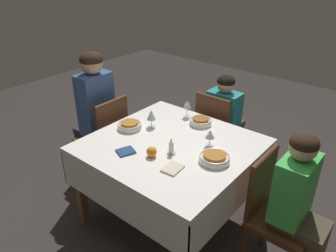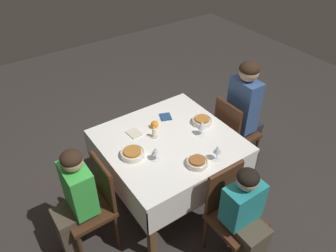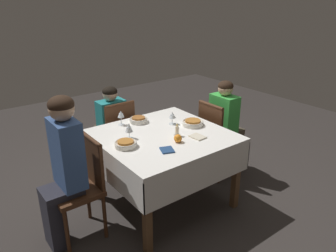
{
  "view_description": "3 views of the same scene",
  "coord_description": "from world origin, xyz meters",
  "px_view_note": "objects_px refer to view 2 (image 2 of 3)",
  "views": [
    {
      "loc": [
        1.61,
        1.3,
        1.95
      ],
      "look_at": [
        -0.05,
        -0.07,
        0.83
      ],
      "focal_mm": 35.0,
      "sensor_mm": 36.0,
      "label": 1
    },
    {
      "loc": [
        -1.85,
        1.28,
        2.62
      ],
      "look_at": [
        -0.02,
        0.02,
        0.91
      ],
      "focal_mm": 35.0,
      "sensor_mm": 36.0,
      "label": 2
    },
    {
      "loc": [
        2.24,
        -1.63,
        1.94
      ],
      "look_at": [
        0.08,
        0.01,
        0.84
      ],
      "focal_mm": 35.0,
      "sensor_mm": 36.0,
      "label": 3
    }
  ],
  "objects_px": {
    "person_child_green": "(74,202)",
    "wine_glass_west": "(218,150)",
    "dining_table": "(169,148)",
    "napkin_spare_side": "(134,133)",
    "bowl_north": "(133,153)",
    "napkin_red_folded": "(166,117)",
    "chair_south": "(233,131)",
    "candle_centerpiece": "(154,133)",
    "orange_fruit": "(155,124)",
    "chair_north": "(94,202)",
    "bowl_south": "(202,120)",
    "chair_west": "(231,211)",
    "person_child_teal": "(246,219)",
    "bowl_west": "(197,162)",
    "wine_glass_south": "(202,126)",
    "person_adult_denim": "(246,110)",
    "wine_glass_north": "(156,151)"
  },
  "relations": [
    {
      "from": "orange_fruit",
      "to": "wine_glass_north",
      "type": "bearing_deg",
      "value": 148.66
    },
    {
      "from": "chair_north",
      "to": "chair_south",
      "type": "bearing_deg",
      "value": 91.31
    },
    {
      "from": "wine_glass_north",
      "to": "wine_glass_west",
      "type": "relative_size",
      "value": 0.87
    },
    {
      "from": "orange_fruit",
      "to": "wine_glass_west",
      "type": "bearing_deg",
      "value": -163.94
    },
    {
      "from": "person_adult_denim",
      "to": "wine_glass_north",
      "type": "relative_size",
      "value": 9.88
    },
    {
      "from": "wine_glass_south",
      "to": "candle_centerpiece",
      "type": "xyz_separation_m",
      "value": [
        0.21,
        0.38,
        -0.06
      ]
    },
    {
      "from": "bowl_south",
      "to": "wine_glass_north",
      "type": "xyz_separation_m",
      "value": [
        -0.18,
        0.64,
        0.06
      ]
    },
    {
      "from": "chair_south",
      "to": "wine_glass_west",
      "type": "xyz_separation_m",
      "value": [
        -0.4,
        0.61,
        0.35
      ]
    },
    {
      "from": "chair_west",
      "to": "bowl_west",
      "type": "height_order",
      "value": "chair_west"
    },
    {
      "from": "person_adult_denim",
      "to": "wine_glass_south",
      "type": "height_order",
      "value": "person_adult_denim"
    },
    {
      "from": "wine_glass_south",
      "to": "wine_glass_west",
      "type": "relative_size",
      "value": 1.0
    },
    {
      "from": "person_child_teal",
      "to": "wine_glass_west",
      "type": "xyz_separation_m",
      "value": [
        0.49,
        -0.11,
        0.28
      ]
    },
    {
      "from": "bowl_south",
      "to": "napkin_spare_side",
      "type": "relative_size",
      "value": 1.32
    },
    {
      "from": "bowl_north",
      "to": "candle_centerpiece",
      "type": "bearing_deg",
      "value": -68.74
    },
    {
      "from": "bowl_south",
      "to": "bowl_west",
      "type": "bearing_deg",
      "value": 136.75
    },
    {
      "from": "napkin_red_folded",
      "to": "dining_table",
      "type": "bearing_deg",
      "value": 150.25
    },
    {
      "from": "person_child_green",
      "to": "wine_glass_west",
      "type": "bearing_deg",
      "value": 72.06
    },
    {
      "from": "dining_table",
      "to": "chair_north",
      "type": "distance_m",
      "value": 0.81
    },
    {
      "from": "candle_centerpiece",
      "to": "orange_fruit",
      "type": "xyz_separation_m",
      "value": [
        0.11,
        -0.08,
        -0.0
      ]
    },
    {
      "from": "candle_centerpiece",
      "to": "napkin_spare_side",
      "type": "height_order",
      "value": "candle_centerpiece"
    },
    {
      "from": "dining_table",
      "to": "person_child_teal",
      "type": "distance_m",
      "value": 0.94
    },
    {
      "from": "person_child_teal",
      "to": "bowl_north",
      "type": "distance_m",
      "value": 1.05
    },
    {
      "from": "chair_west",
      "to": "bowl_south",
      "type": "height_order",
      "value": "chair_west"
    },
    {
      "from": "person_adult_denim",
      "to": "napkin_spare_side",
      "type": "height_order",
      "value": "person_adult_denim"
    },
    {
      "from": "person_child_teal",
      "to": "person_adult_denim",
      "type": "bearing_deg",
      "value": 45.98
    },
    {
      "from": "bowl_north",
      "to": "napkin_red_folded",
      "type": "relative_size",
      "value": 1.41
    },
    {
      "from": "person_child_green",
      "to": "bowl_west",
      "type": "bearing_deg",
      "value": 71.47
    },
    {
      "from": "dining_table",
      "to": "chair_south",
      "type": "xyz_separation_m",
      "value": [
        -0.04,
        -0.79,
        -0.14
      ]
    },
    {
      "from": "chair_north",
      "to": "napkin_spare_side",
      "type": "xyz_separation_m",
      "value": [
        0.32,
        -0.58,
        0.25
      ]
    },
    {
      "from": "chair_west",
      "to": "person_child_teal",
      "type": "bearing_deg",
      "value": -90.0
    },
    {
      "from": "chair_south",
      "to": "person_adult_denim",
      "type": "height_order",
      "value": "person_adult_denim"
    },
    {
      "from": "wine_glass_south",
      "to": "bowl_west",
      "type": "height_order",
      "value": "wine_glass_south"
    },
    {
      "from": "bowl_north",
      "to": "wine_glass_west",
      "type": "xyz_separation_m",
      "value": [
        -0.43,
        -0.55,
        0.08
      ]
    },
    {
      "from": "wine_glass_west",
      "to": "candle_centerpiece",
      "type": "distance_m",
      "value": 0.61
    },
    {
      "from": "dining_table",
      "to": "napkin_spare_side",
      "type": "bearing_deg",
      "value": 40.73
    },
    {
      "from": "bowl_north",
      "to": "napkin_spare_side",
      "type": "bearing_deg",
      "value": -32.11
    },
    {
      "from": "chair_west",
      "to": "bowl_north",
      "type": "relative_size",
      "value": 4.2
    },
    {
      "from": "person_adult_denim",
      "to": "napkin_red_folded",
      "type": "bearing_deg",
      "value": 66.53
    },
    {
      "from": "chair_west",
      "to": "bowl_north",
      "type": "distance_m",
      "value": 0.93
    },
    {
      "from": "chair_south",
      "to": "napkin_red_folded",
      "type": "xyz_separation_m",
      "value": [
        0.33,
        0.63,
        0.25
      ]
    },
    {
      "from": "chair_south",
      "to": "napkin_red_folded",
      "type": "height_order",
      "value": "chair_south"
    },
    {
      "from": "chair_north",
      "to": "bowl_north",
      "type": "relative_size",
      "value": 4.2
    },
    {
      "from": "person_adult_denim",
      "to": "napkin_red_folded",
      "type": "xyz_separation_m",
      "value": [
        0.33,
        0.76,
        0.03
      ]
    },
    {
      "from": "person_adult_denim",
      "to": "wine_glass_north",
      "type": "height_order",
      "value": "person_adult_denim"
    },
    {
      "from": "chair_north",
      "to": "person_child_green",
      "type": "relative_size",
      "value": 0.8
    },
    {
      "from": "dining_table",
      "to": "person_child_teal",
      "type": "relative_size",
      "value": 1.14
    },
    {
      "from": "person_child_teal",
      "to": "wine_glass_west",
      "type": "relative_size",
      "value": 6.89
    },
    {
      "from": "wine_glass_north",
      "to": "chair_south",
      "type": "bearing_deg",
      "value": -83.63
    },
    {
      "from": "bowl_south",
      "to": "orange_fruit",
      "type": "bearing_deg",
      "value": 64.59
    },
    {
      "from": "dining_table",
      "to": "wine_glass_west",
      "type": "height_order",
      "value": "wine_glass_west"
    }
  ]
}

